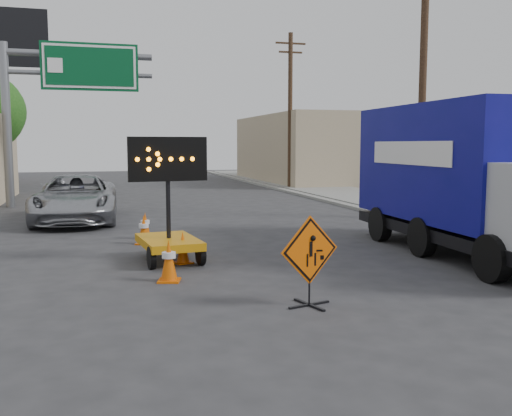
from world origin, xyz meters
name	(u,v)px	position (x,y,z in m)	size (l,w,h in m)	color
ground	(308,321)	(0.00, 0.00, 0.00)	(100.00, 100.00, 0.00)	#2D2D30
curb_right	(340,204)	(7.20, 15.00, 0.06)	(0.40, 60.00, 0.12)	gray
sidewalk_right	(387,202)	(9.50, 15.00, 0.07)	(4.00, 60.00, 0.15)	gray
building_right_far	(329,149)	(13.00, 30.00, 2.30)	(10.00, 14.00, 4.60)	tan
highway_gantry	(58,86)	(-4.43, 17.96, 5.07)	(6.18, 0.38, 6.90)	slate
utility_pole_near	(423,85)	(8.00, 10.00, 4.68)	(1.80, 0.26, 9.00)	#48311E
utility_pole_far	(290,109)	(8.00, 24.00, 4.68)	(1.80, 0.26, 9.00)	#48311E
construction_sign	(310,258)	(0.30, 0.74, 0.79)	(1.09, 0.78, 1.49)	black
arrow_board	(169,234)	(-1.46, 4.97, 0.63)	(1.76, 2.08, 2.79)	#C4800A
pickup_truck	(76,198)	(-3.68, 12.52, 0.80)	(2.65, 5.75, 1.60)	#A6A8AE
box_truck	(465,187)	(5.39, 3.82, 1.63)	(2.65, 7.63, 3.59)	black
cone_a	(169,261)	(-1.70, 3.04, 0.41)	(0.51, 0.51, 0.81)	#D65304
cone_b	(183,247)	(-1.19, 4.65, 0.36)	(0.46, 0.46, 0.72)	#D65304
cone_c	(144,230)	(-1.82, 7.37, 0.39)	(0.51, 0.51, 0.77)	#D65304
cone_d	(145,226)	(-1.72, 8.22, 0.37)	(0.49, 0.49, 0.75)	#D65304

